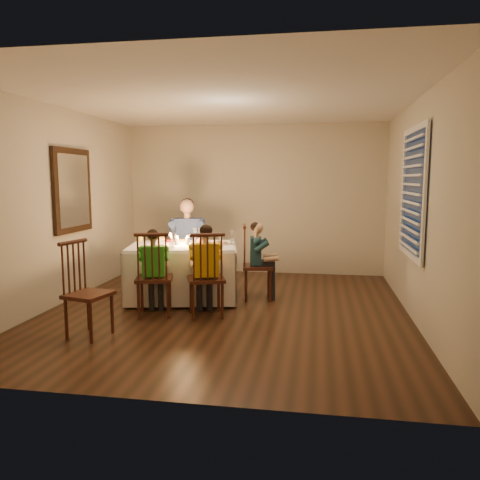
% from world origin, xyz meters
% --- Properties ---
extents(ground, '(5.00, 5.00, 0.00)m').
position_xyz_m(ground, '(0.00, 0.00, 0.00)').
color(ground, black).
rests_on(ground, ground).
extents(wall_left, '(0.02, 5.00, 2.60)m').
position_xyz_m(wall_left, '(-2.25, 0.00, 1.30)').
color(wall_left, '#BEB5A2').
rests_on(wall_left, ground).
extents(wall_right, '(0.02, 5.00, 2.60)m').
position_xyz_m(wall_right, '(2.25, 0.00, 1.30)').
color(wall_right, '#BEB5A2').
rests_on(wall_right, ground).
extents(wall_back, '(4.50, 0.02, 2.60)m').
position_xyz_m(wall_back, '(0.00, 2.50, 1.30)').
color(wall_back, '#BEB5A2').
rests_on(wall_back, ground).
extents(ceiling, '(5.00, 5.00, 0.00)m').
position_xyz_m(ceiling, '(0.00, 0.00, 2.60)').
color(ceiling, white).
rests_on(ceiling, wall_back).
extents(dining_table, '(1.64, 1.32, 0.73)m').
position_xyz_m(dining_table, '(-0.71, 0.44, 0.54)').
color(dining_table, white).
rests_on(dining_table, ground).
extents(chair_adult, '(0.50, 0.48, 1.04)m').
position_xyz_m(chair_adult, '(-0.86, 1.23, 0.00)').
color(chair_adult, '#37150F').
rests_on(chair_adult, ground).
extents(chair_near_left, '(0.52, 0.50, 1.04)m').
position_xyz_m(chair_near_left, '(-0.83, -0.36, 0.00)').
color(chair_near_left, '#37150F').
rests_on(chair_near_left, ground).
extents(chair_near_right, '(0.54, 0.53, 1.04)m').
position_xyz_m(chair_near_right, '(-0.20, -0.29, 0.00)').
color(chair_near_right, '#37150F').
rests_on(chair_near_right, ground).
extents(chair_end, '(0.47, 0.49, 1.04)m').
position_xyz_m(chair_end, '(0.31, 0.62, 0.00)').
color(chair_end, '#37150F').
rests_on(chair_end, ground).
extents(chair_extra, '(0.49, 0.50, 1.02)m').
position_xyz_m(chair_extra, '(-1.25, -1.22, 0.00)').
color(chair_extra, '#37150F').
rests_on(chair_extra, ground).
extents(adult, '(0.60, 0.57, 1.36)m').
position_xyz_m(adult, '(-0.86, 1.23, 0.00)').
color(adult, navy).
rests_on(adult, ground).
extents(child_green, '(0.42, 0.40, 1.07)m').
position_xyz_m(child_green, '(-0.83, -0.36, 0.00)').
color(child_green, green).
rests_on(child_green, ground).
extents(child_yellow, '(0.48, 0.46, 1.12)m').
position_xyz_m(child_yellow, '(-0.20, -0.29, 0.00)').
color(child_yellow, yellow).
rests_on(child_yellow, ground).
extents(child_teal, '(0.38, 0.40, 1.07)m').
position_xyz_m(child_teal, '(0.31, 0.62, 0.00)').
color(child_teal, '#1A3842').
rests_on(child_teal, ground).
extents(setting_adult, '(0.31, 0.31, 0.02)m').
position_xyz_m(setting_adult, '(-0.79, 0.73, 0.77)').
color(setting_adult, white).
rests_on(setting_adult, dining_table).
extents(setting_green, '(0.31, 0.31, 0.02)m').
position_xyz_m(setting_green, '(-0.92, 0.09, 0.77)').
color(setting_green, white).
rests_on(setting_green, dining_table).
extents(setting_yellow, '(0.31, 0.31, 0.02)m').
position_xyz_m(setting_yellow, '(-0.30, 0.23, 0.77)').
color(setting_yellow, white).
rests_on(setting_yellow, dining_table).
extents(setting_teal, '(0.31, 0.31, 0.02)m').
position_xyz_m(setting_teal, '(-0.20, 0.56, 0.77)').
color(setting_teal, white).
rests_on(setting_teal, dining_table).
extents(candle_left, '(0.06, 0.06, 0.10)m').
position_xyz_m(candle_left, '(-0.78, 0.42, 0.81)').
color(candle_left, white).
rests_on(candle_left, dining_table).
extents(candle_right, '(0.06, 0.06, 0.10)m').
position_xyz_m(candle_right, '(-0.64, 0.45, 0.81)').
color(candle_right, white).
rests_on(candle_right, dining_table).
extents(squash, '(0.09, 0.09, 0.09)m').
position_xyz_m(squash, '(-1.39, 0.61, 0.81)').
color(squash, yellow).
rests_on(squash, dining_table).
extents(orange_fruit, '(0.08, 0.08, 0.08)m').
position_xyz_m(orange_fruit, '(-0.49, 0.53, 0.80)').
color(orange_fruit, orange).
rests_on(orange_fruit, dining_table).
extents(serving_bowl, '(0.25, 0.25, 0.05)m').
position_xyz_m(serving_bowl, '(-1.13, 0.69, 0.79)').
color(serving_bowl, white).
rests_on(serving_bowl, dining_table).
extents(wall_mirror, '(0.06, 0.95, 1.15)m').
position_xyz_m(wall_mirror, '(-2.22, 0.30, 1.50)').
color(wall_mirror, black).
rests_on(wall_mirror, wall_left).
extents(window_blinds, '(0.07, 1.34, 1.54)m').
position_xyz_m(window_blinds, '(2.21, 0.10, 1.50)').
color(window_blinds, '#0D1B35').
rests_on(window_blinds, wall_right).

